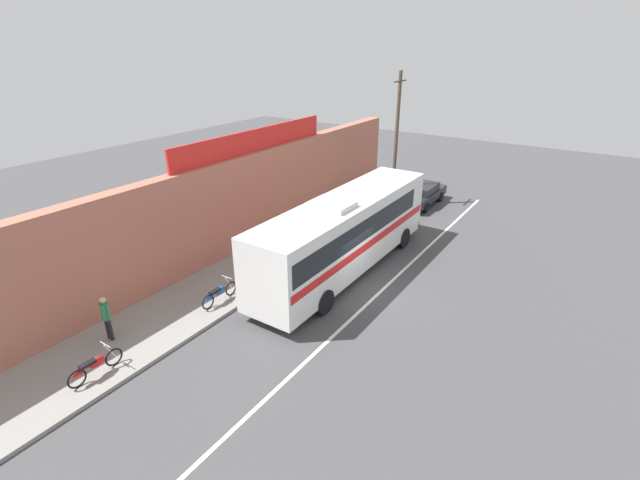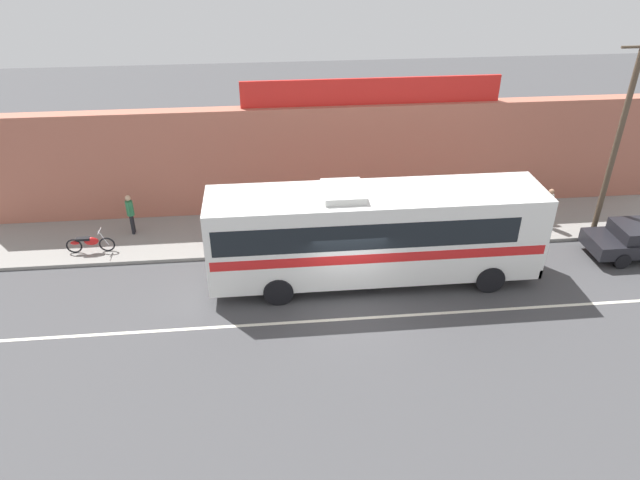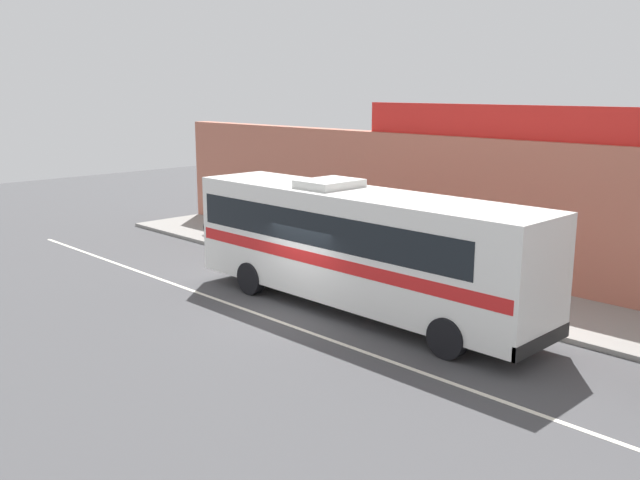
{
  "view_description": "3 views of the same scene",
  "coord_description": "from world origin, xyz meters",
  "px_view_note": "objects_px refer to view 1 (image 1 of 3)",
  "views": [
    {
      "loc": [
        -15.26,
        -8.04,
        10.02
      ],
      "look_at": [
        -0.1,
        2.09,
        1.89
      ],
      "focal_mm": 25.38,
      "sensor_mm": 36.0,
      "label": 1
    },
    {
      "loc": [
        -2.64,
        -16.2,
        12.28
      ],
      "look_at": [
        -0.84,
        1.87,
        1.57
      ],
      "focal_mm": 32.72,
      "sensor_mm": 36.0,
      "label": 2
    },
    {
      "loc": [
        14.31,
        -12.98,
        6.43
      ],
      "look_at": [
        -1.71,
        2.7,
        1.52
      ],
      "focal_mm": 39.02,
      "sensor_mm": 36.0,
      "label": 3
    }
  ],
  "objects_px": {
    "parked_car": "(422,194)",
    "motorcycle_orange": "(94,365)",
    "pedestrian_far_right": "(106,315)",
    "pedestrian_far_left": "(369,193)",
    "utility_pole": "(396,138)",
    "motorcycle_red": "(219,293)",
    "intercity_bus": "(344,231)"
  },
  "relations": [
    {
      "from": "intercity_bus",
      "to": "motorcycle_orange",
      "type": "xyz_separation_m",
      "value": [
        -10.73,
        2.76,
        -1.5
      ]
    },
    {
      "from": "intercity_bus",
      "to": "parked_car",
      "type": "relative_size",
      "value": 2.63
    },
    {
      "from": "motorcycle_orange",
      "to": "pedestrian_far_left",
      "type": "xyz_separation_m",
      "value": [
        18.78,
        0.24,
        0.6
      ]
    },
    {
      "from": "motorcycle_orange",
      "to": "pedestrian_far_right",
      "type": "distance_m",
      "value": 2.08
    },
    {
      "from": "utility_pole",
      "to": "motorcycle_orange",
      "type": "height_order",
      "value": "utility_pole"
    },
    {
      "from": "intercity_bus",
      "to": "parked_car",
      "type": "height_order",
      "value": "intercity_bus"
    },
    {
      "from": "pedestrian_far_left",
      "to": "intercity_bus",
      "type": "bearing_deg",
      "value": -159.55
    },
    {
      "from": "intercity_bus",
      "to": "parked_car",
      "type": "distance_m",
      "value": 11.06
    },
    {
      "from": "motorcycle_orange",
      "to": "intercity_bus",
      "type": "bearing_deg",
      "value": -14.44
    },
    {
      "from": "parked_car",
      "to": "motorcycle_orange",
      "type": "bearing_deg",
      "value": 174.31
    },
    {
      "from": "utility_pole",
      "to": "pedestrian_far_left",
      "type": "distance_m",
      "value": 3.74
    },
    {
      "from": "utility_pole",
      "to": "pedestrian_far_left",
      "type": "xyz_separation_m",
      "value": [
        -1.72,
        0.83,
        -3.21
      ]
    },
    {
      "from": "intercity_bus",
      "to": "pedestrian_far_right",
      "type": "bearing_deg",
      "value": 155.89
    },
    {
      "from": "motorcycle_orange",
      "to": "pedestrian_far_right",
      "type": "height_order",
      "value": "pedestrian_far_right"
    },
    {
      "from": "motorcycle_red",
      "to": "pedestrian_far_left",
      "type": "height_order",
      "value": "pedestrian_far_left"
    },
    {
      "from": "intercity_bus",
      "to": "utility_pole",
      "type": "xyz_separation_m",
      "value": [
        9.77,
        2.17,
        2.31
      ]
    },
    {
      "from": "parked_car",
      "to": "motorcycle_red",
      "type": "height_order",
      "value": "parked_car"
    },
    {
      "from": "parked_car",
      "to": "utility_pole",
      "type": "height_order",
      "value": "utility_pole"
    },
    {
      "from": "intercity_bus",
      "to": "motorcycle_orange",
      "type": "distance_m",
      "value": 11.18
    },
    {
      "from": "motorcycle_red",
      "to": "pedestrian_far_right",
      "type": "relative_size",
      "value": 1.1
    },
    {
      "from": "pedestrian_far_right",
      "to": "parked_car",
      "type": "bearing_deg",
      "value": -9.96
    },
    {
      "from": "intercity_bus",
      "to": "motorcycle_orange",
      "type": "relative_size",
      "value": 6.28
    },
    {
      "from": "motorcycle_red",
      "to": "motorcycle_orange",
      "type": "relative_size",
      "value": 1.02
    },
    {
      "from": "motorcycle_orange",
      "to": "pedestrian_far_right",
      "type": "relative_size",
      "value": 1.08
    },
    {
      "from": "utility_pole",
      "to": "motorcycle_red",
      "type": "xyz_separation_m",
      "value": [
        -15.11,
        0.54,
        -3.81
      ]
    },
    {
      "from": "parked_car",
      "to": "pedestrian_far_right",
      "type": "distance_m",
      "value": 20.58
    },
    {
      "from": "pedestrian_far_right",
      "to": "pedestrian_far_left",
      "type": "height_order",
      "value": "pedestrian_far_left"
    },
    {
      "from": "utility_pole",
      "to": "motorcycle_red",
      "type": "distance_m",
      "value": 15.59
    },
    {
      "from": "parked_car",
      "to": "pedestrian_far_right",
      "type": "bearing_deg",
      "value": 170.04
    },
    {
      "from": "motorcycle_red",
      "to": "motorcycle_orange",
      "type": "height_order",
      "value": "same"
    },
    {
      "from": "parked_car",
      "to": "pedestrian_far_right",
      "type": "xyz_separation_m",
      "value": [
        -20.27,
        3.56,
        0.42
      ]
    },
    {
      "from": "utility_pole",
      "to": "pedestrian_far_left",
      "type": "height_order",
      "value": "utility_pole"
    }
  ]
}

